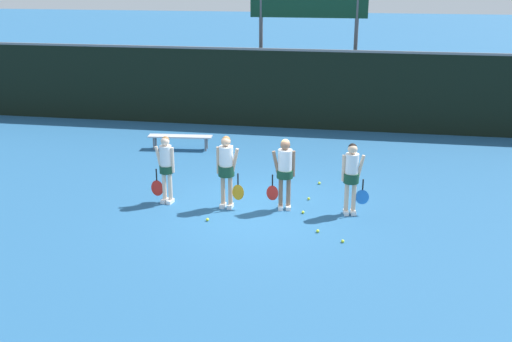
% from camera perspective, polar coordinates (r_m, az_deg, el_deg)
% --- Properties ---
extents(ground_plane, '(140.00, 140.00, 0.00)m').
position_cam_1_polar(ground_plane, '(14.19, 0.03, -3.54)').
color(ground_plane, '#235684').
extents(fence_windscreen, '(60.00, 0.08, 2.80)m').
position_cam_1_polar(fence_windscreen, '(21.13, 3.74, 7.81)').
color(fence_windscreen, black).
rests_on(fence_windscreen, ground_plane).
extents(scoreboard, '(4.20, 0.15, 5.39)m').
position_cam_1_polar(scoreboard, '(22.16, 5.04, 15.58)').
color(scoreboard, '#515156').
rests_on(scoreboard, ground_plane).
extents(bench_courtside, '(2.02, 0.55, 0.44)m').
position_cam_1_polar(bench_courtside, '(18.88, -7.23, 3.19)').
color(bench_courtside, '#B2B2B7').
rests_on(bench_courtside, ground_plane).
extents(player_0, '(0.62, 0.33, 1.65)m').
position_cam_1_polar(player_0, '(14.37, -8.58, 0.60)').
color(player_0, beige).
rests_on(player_0, ground_plane).
extents(player_1, '(0.66, 0.38, 1.74)m').
position_cam_1_polar(player_1, '(13.90, -2.83, 0.52)').
color(player_1, tan).
rests_on(player_1, ground_plane).
extents(player_2, '(0.65, 0.38, 1.70)m').
position_cam_1_polar(player_2, '(13.82, 2.75, 0.31)').
color(player_2, '#8C664C').
rests_on(player_2, ground_plane).
extents(player_3, '(0.64, 0.35, 1.68)m').
position_cam_1_polar(player_3, '(13.69, 9.10, -0.19)').
color(player_3, beige).
rests_on(player_3, ground_plane).
extents(tennis_ball_0, '(0.07, 0.07, 0.07)m').
position_cam_1_polar(tennis_ball_0, '(12.96, 5.90, -5.71)').
color(tennis_ball_0, '#CCE033').
rests_on(tennis_ball_0, ground_plane).
extents(tennis_ball_1, '(0.07, 0.07, 0.07)m').
position_cam_1_polar(tennis_ball_1, '(12.56, 8.26, -6.63)').
color(tennis_ball_1, '#CCE033').
rests_on(tennis_ball_1, ground_plane).
extents(tennis_ball_2, '(0.07, 0.07, 0.07)m').
position_cam_1_polar(tennis_ball_2, '(13.50, -4.65, -4.64)').
color(tennis_ball_2, '#CCE033').
rests_on(tennis_ball_2, ground_plane).
extents(tennis_ball_3, '(0.07, 0.07, 0.07)m').
position_cam_1_polar(tennis_ball_3, '(13.90, 4.50, -3.93)').
color(tennis_ball_3, '#CCE033').
rests_on(tennis_ball_3, ground_plane).
extents(tennis_ball_4, '(0.07, 0.07, 0.07)m').
position_cam_1_polar(tennis_ball_4, '(15.81, 6.05, -1.15)').
color(tennis_ball_4, '#CCE033').
rests_on(tennis_ball_4, ground_plane).
extents(tennis_ball_5, '(0.07, 0.07, 0.07)m').
position_cam_1_polar(tennis_ball_5, '(14.72, 5.04, -2.64)').
color(tennis_ball_5, '#CCE033').
rests_on(tennis_ball_5, ground_plane).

